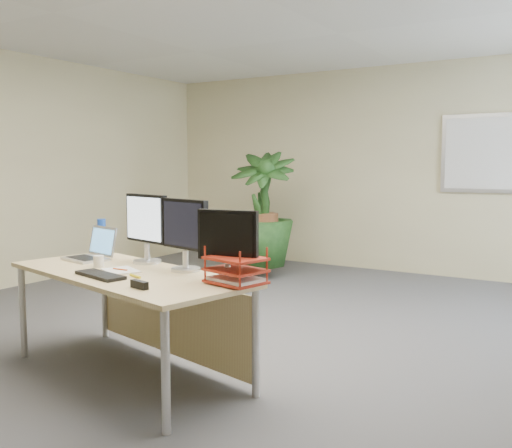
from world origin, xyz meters
The scene contains 17 objects.
floor centered at (0.00, 0.00, 0.00)m, with size 8.00×8.00×0.00m, color #4D4C52.
back_wall centered at (0.00, 4.00, 1.35)m, with size 7.00×0.04×2.70m, color #C0B387.
whiteboard centered at (1.20, 3.97, 1.55)m, with size 1.30×0.04×0.95m.
desk centered at (-0.35, -0.51, 0.56)m, with size 1.97×1.17×0.71m.
floor_plant centered at (-1.33, 2.75, 0.75)m, with size 0.84×0.84×1.50m, color black.
monitor_left centered at (-0.49, -0.28, 0.99)m, with size 0.45×0.20×0.50m.
monitor_right centered at (-0.06, -0.37, 0.99)m, with size 0.43×0.20×0.48m.
monitor_dark centered at (0.39, -0.53, 0.96)m, with size 0.40×0.18×0.44m.
laptop centered at (-0.95, -0.37, 0.77)m, with size 0.39×0.36×0.24m.
keyboard centered at (-0.39, -0.82, 0.72)m, with size 0.41×0.14×0.02m, color black.
coffee_mug centered at (-0.67, -0.58, 0.75)m, with size 0.11×0.07×0.08m.
spiral_notebook centered at (-0.41, -0.62, 0.71)m, with size 0.25×0.19×0.01m, color white.
orange_pen centered at (-0.42, -0.62, 0.73)m, with size 0.01×0.01×0.13m, color #E65419.
yellow_highlighter centered at (-0.19, -0.72, 0.72)m, with size 0.02×0.02×0.12m, color yellow.
water_bottle centered at (-1.09, -0.15, 0.84)m, with size 0.07×0.07×0.28m.
letter_tray centered at (0.46, -0.55, 0.78)m, with size 0.38×0.32×0.16m.
stapler centered at (0.06, -0.94, 0.73)m, with size 0.14×0.04×0.05m, color black.
Camera 1 is at (2.32, -3.34, 1.43)m, focal length 40.00 mm.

